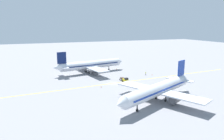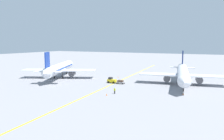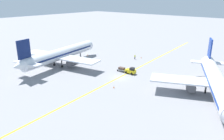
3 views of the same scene
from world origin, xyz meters
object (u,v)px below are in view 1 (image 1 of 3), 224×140
object	(u,v)px
airplane_at_gate	(159,89)
traffic_cone_by_wingtip	(152,75)
baggage_tug_white	(126,80)
traffic_cone_mid_apron	(101,87)
ground_crew_worker	(146,73)
traffic_cone_near_nose	(116,69)
airplane_adjacent_stand	(90,65)
baggage_cart_trailing	(122,79)

from	to	relation	value
airplane_at_gate	traffic_cone_by_wingtip	xyz separation A→B (m)	(29.84, -16.67, -3.43)
traffic_cone_by_wingtip	airplane_at_gate	bearing A→B (deg)	150.81
baggage_tug_white	traffic_cone_mid_apron	distance (m)	11.44
ground_crew_worker	traffic_cone_near_nose	bearing A→B (deg)	23.51
airplane_adjacent_stand	traffic_cone_by_wingtip	xyz separation A→B (m)	(-15.08, -23.92, -3.43)
baggage_cart_trailing	ground_crew_worker	xyz separation A→B (m)	(4.55, -13.51, 0.15)
baggage_tug_white	ground_crew_worker	xyz separation A→B (m)	(7.85, -13.51, 0.01)
ground_crew_worker	traffic_cone_near_nose	distance (m)	18.05
traffic_cone_by_wingtip	traffic_cone_near_nose	bearing A→B (deg)	29.33
ground_crew_worker	traffic_cone_mid_apron	distance (m)	26.81
ground_crew_worker	traffic_cone_mid_apron	bearing A→B (deg)	113.53
airplane_at_gate	traffic_cone_mid_apron	world-z (taller)	airplane_at_gate
baggage_cart_trailing	traffic_cone_mid_apron	size ratio (longest dim) A/B	4.73
airplane_adjacent_stand	ground_crew_worker	distance (m)	25.68
ground_crew_worker	traffic_cone_mid_apron	xyz separation A→B (m)	(-10.70, 24.57, -0.63)
airplane_at_gate	traffic_cone_by_wingtip	bearing A→B (deg)	-29.19
airplane_at_gate	airplane_adjacent_stand	xyz separation A→B (m)	(44.92, 7.25, 0.00)
baggage_cart_trailing	traffic_cone_mid_apron	bearing A→B (deg)	119.09
airplane_adjacent_stand	traffic_cone_by_wingtip	distance (m)	28.48
traffic_cone_near_nose	traffic_cone_by_wingtip	size ratio (longest dim) A/B	1.00
baggage_tug_white	traffic_cone_by_wingtip	size ratio (longest dim) A/B	5.46
airplane_at_gate	traffic_cone_near_nose	size ratio (longest dim) A/B	60.98
airplane_adjacent_stand	baggage_tug_white	xyz separation A→B (m)	(-21.96, -7.76, -2.81)
airplane_adjacent_stand	ground_crew_worker	xyz separation A→B (m)	(-14.11, -21.27, -2.80)
baggage_cart_trailing	ground_crew_worker	size ratio (longest dim) A/B	1.55
traffic_cone_by_wingtip	airplane_adjacent_stand	bearing A→B (deg)	57.76
baggage_cart_trailing	traffic_cone_near_nose	xyz separation A→B (m)	(21.09, -6.32, -0.49)
baggage_tug_white	traffic_cone_near_nose	world-z (taller)	baggage_tug_white
baggage_cart_trailing	ground_crew_worker	world-z (taller)	ground_crew_worker
airplane_adjacent_stand	baggage_cart_trailing	bearing A→B (deg)	-157.43
airplane_adjacent_stand	traffic_cone_by_wingtip	world-z (taller)	airplane_adjacent_stand
airplane_at_gate	traffic_cone_mid_apron	bearing A→B (deg)	27.69
baggage_tug_white	ground_crew_worker	world-z (taller)	baggage_tug_white
airplane_adjacent_stand	airplane_at_gate	bearing A→B (deg)	-170.83
ground_crew_worker	traffic_cone_near_nose	world-z (taller)	ground_crew_worker
ground_crew_worker	traffic_cone_by_wingtip	world-z (taller)	ground_crew_worker
airplane_at_gate	ground_crew_worker	distance (m)	33.97
ground_crew_worker	airplane_at_gate	bearing A→B (deg)	155.53
baggage_tug_white	airplane_adjacent_stand	bearing A→B (deg)	19.46
traffic_cone_near_nose	traffic_cone_mid_apron	xyz separation A→B (m)	(-27.24, 17.38, 0.00)
baggage_tug_white	ground_crew_worker	distance (m)	15.62
traffic_cone_near_nose	traffic_cone_by_wingtip	distance (m)	20.09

